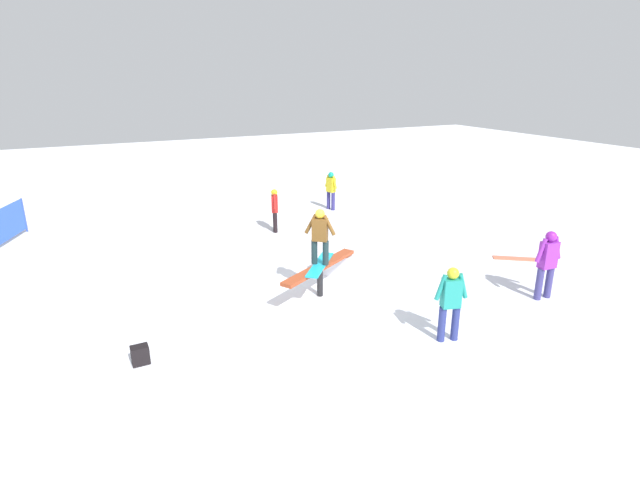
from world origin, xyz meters
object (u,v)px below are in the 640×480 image
object	(u,v)px
main_rider_on_rail	(320,239)
bystander_purple	(547,261)
bystander_yellow	(331,189)
backpack_on_snow	(140,355)
bystander_teal	(451,300)
rail_feature	(320,270)
loose_snowboard_coral	(518,259)
bystander_red	(275,208)

from	to	relation	value
main_rider_on_rail	bystander_purple	xyz separation A→B (m)	(-4.48, 2.37, -0.49)
bystander_yellow	backpack_on_snow	size ratio (longest dim) A/B	4.17
main_rider_on_rail	bystander_teal	world-z (taller)	main_rider_on_rail
bystander_yellow	rail_feature	bearing A→B (deg)	135.55
loose_snowboard_coral	bystander_teal	bearing A→B (deg)	-115.16
main_rider_on_rail	bystander_red	xyz separation A→B (m)	(-0.89, -5.07, -0.60)
rail_feature	backpack_on_snow	bearing A→B (deg)	-14.11
loose_snowboard_coral	backpack_on_snow	size ratio (longest dim) A/B	3.93
rail_feature	loose_snowboard_coral	distance (m)	6.00
loose_snowboard_coral	bystander_purple	bearing A→B (deg)	-89.84
bystander_yellow	bystander_purple	xyz separation A→B (m)	(-0.71, 9.06, 0.10)
bystander_red	main_rider_on_rail	bearing A→B (deg)	9.80
bystander_purple	backpack_on_snow	size ratio (longest dim) A/B	4.69
bystander_red	bystander_purple	xyz separation A→B (m)	(-3.58, 7.44, 0.12)
bystander_yellow	backpack_on_snow	distance (m)	11.11
rail_feature	bystander_teal	size ratio (longest dim) A/B	1.58
bystander_yellow	loose_snowboard_coral	distance (m)	7.37
main_rider_on_rail	bystander_red	world-z (taller)	main_rider_on_rail
backpack_on_snow	bystander_red	bearing A→B (deg)	-129.97
bystander_red	backpack_on_snow	distance (m)	7.98
bystander_red	bystander_purple	world-z (taller)	bystander_purple
bystander_red	bystander_teal	distance (m)	7.97
bystander_red	bystander_yellow	distance (m)	3.30
rail_feature	loose_snowboard_coral	size ratio (longest dim) A/B	1.77
bystander_purple	backpack_on_snow	distance (m)	8.69
rail_feature	bystander_teal	world-z (taller)	bystander_teal
main_rider_on_rail	bystander_yellow	bearing A→B (deg)	-169.06
bystander_teal	bystander_yellow	bearing A→B (deg)	91.75
bystander_purple	backpack_on_snow	world-z (taller)	bystander_purple
main_rider_on_rail	bystander_purple	size ratio (longest dim) A/B	0.86
main_rider_on_rail	bystander_yellow	size ratio (longest dim) A/B	0.97
loose_snowboard_coral	backpack_on_snow	distance (m)	10.08
bystander_teal	main_rider_on_rail	bearing A→B (deg)	130.35
main_rider_on_rail	bystander_red	size ratio (longest dim) A/B	0.99
bystander_red	rail_feature	bearing A→B (deg)	9.80
bystander_yellow	bystander_teal	xyz separation A→B (m)	(2.47, 9.58, 0.04)
bystander_teal	loose_snowboard_coral	distance (m)	5.39
rail_feature	bystander_purple	size ratio (longest dim) A/B	1.48
rail_feature	bystander_yellow	bearing A→B (deg)	-149.01
bystander_red	loose_snowboard_coral	size ratio (longest dim) A/B	1.04
main_rider_on_rail	bystander_teal	size ratio (longest dim) A/B	0.92
rail_feature	main_rider_on_rail	size ratio (longest dim) A/B	1.73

